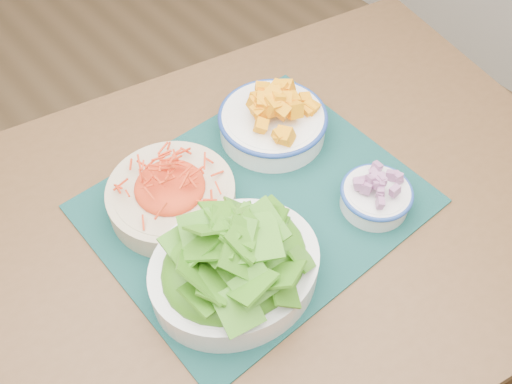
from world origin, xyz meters
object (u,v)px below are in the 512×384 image
placemat (256,204)px  squash_bowl (273,117)px  table (248,253)px  carrot_bowl (171,192)px  lettuce_bowl (234,260)px  onion_bowl (376,194)px

placemat → squash_bowl: bearing=39.0°
table → carrot_bowl: carrot_bowl is taller
table → squash_bowl: squash_bowl is taller
carrot_bowl → lettuce_bowl: (-0.01, -0.18, 0.02)m
squash_bowl → table: bearing=-142.7°
table → carrot_bowl: size_ratio=5.04×
lettuce_bowl → onion_bowl: bearing=1.1°
squash_bowl → onion_bowl: squash_bowl is taller
table → onion_bowl: 0.25m
lettuce_bowl → onion_bowl: size_ratio=2.41×
lettuce_bowl → onion_bowl: lettuce_bowl is taller
table → carrot_bowl: 0.19m
placemat → lettuce_bowl: 0.16m
onion_bowl → squash_bowl: bearing=95.6°
squash_bowl → lettuce_bowl: bearing=-141.3°
placemat → table: bearing=-152.1°
squash_bowl → lettuce_bowl: (-0.24, -0.19, 0.02)m
carrot_bowl → onion_bowl: bearing=-39.5°
placemat → squash_bowl: squash_bowl is taller
squash_bowl → lettuce_bowl: lettuce_bowl is taller
placemat → squash_bowl: size_ratio=2.54×
placemat → onion_bowl: bearing=-41.3°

